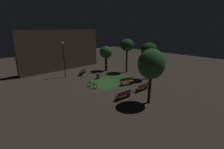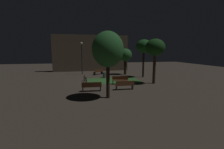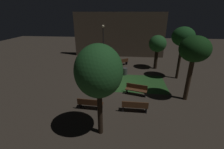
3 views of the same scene
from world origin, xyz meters
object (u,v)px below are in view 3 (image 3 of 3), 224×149
(tree_tall_center, at_px, (157,44))
(tree_lawn_side, at_px, (99,72))
(tree_left_canopy, at_px, (183,37))
(trash_bin, at_px, (125,71))
(bench_back_row, at_px, (122,62))
(bench_path_side, at_px, (90,103))
(lamp_post_plaza_east, at_px, (103,38))
(bench_near_trees, at_px, (135,106))
(bench_front_left, at_px, (136,89))
(tree_near_wall, at_px, (194,50))
(bicycle, at_px, (97,79))

(tree_tall_center, bearing_deg, tree_lawn_side, -112.52)
(tree_left_canopy, bearing_deg, trash_bin, 175.64)
(bench_back_row, relative_size, trash_bin, 2.17)
(bench_path_side, distance_m, tree_lawn_side, 4.13)
(tree_lawn_side, bearing_deg, bench_back_row, 86.84)
(tree_left_canopy, distance_m, tree_tall_center, 3.65)
(tree_tall_center, bearing_deg, tree_left_canopy, -58.47)
(bench_back_row, relative_size, lamp_post_plaza_east, 0.34)
(bench_near_trees, height_order, lamp_post_plaza_east, lamp_post_plaza_east)
(tree_left_canopy, height_order, tree_lawn_side, tree_left_canopy)
(lamp_post_plaza_east, bearing_deg, tree_left_canopy, -27.15)
(bench_path_side, distance_m, bench_front_left, 4.21)
(tree_near_wall, bearing_deg, bicycle, 161.49)
(tree_left_canopy, distance_m, tree_lawn_side, 10.99)
(bench_path_side, xyz_separation_m, trash_bin, (2.28, 6.94, -0.09))
(tree_near_wall, bearing_deg, tree_tall_center, 99.93)
(tree_near_wall, relative_size, trash_bin, 6.37)
(bench_path_side, height_order, bench_back_row, same)
(tree_left_canopy, xyz_separation_m, trash_bin, (-5.47, 0.42, -3.87))
(bench_near_trees, bearing_deg, bench_path_side, 180.00)
(tree_near_wall, bearing_deg, bench_back_row, 124.12)
(bench_near_trees, relative_size, tree_left_canopy, 0.34)
(tree_near_wall, relative_size, tree_lawn_side, 0.97)
(lamp_post_plaza_east, bearing_deg, bench_path_side, -86.29)
(bench_near_trees, relative_size, tree_lawn_side, 0.35)
(bench_path_side, bearing_deg, tree_near_wall, 16.65)
(bench_back_row, bearing_deg, lamp_post_plaza_east, 164.81)
(tree_lawn_side, height_order, trash_bin, tree_lawn_side)
(bench_back_row, distance_m, tree_tall_center, 4.91)
(tree_near_wall, relative_size, tree_tall_center, 1.24)
(bench_front_left, height_order, trash_bin, bench_front_left)
(tree_near_wall, xyz_separation_m, lamp_post_plaza_east, (-7.94, 8.69, -0.61))
(bench_path_side, bearing_deg, bench_near_trees, -0.00)
(bench_near_trees, height_order, tree_tall_center, tree_tall_center)
(bench_near_trees, height_order, bench_front_left, same)
(bench_back_row, height_order, tree_near_wall, tree_near_wall)
(bench_front_left, xyz_separation_m, tree_tall_center, (2.61, 6.90, 2.51))
(bench_back_row, distance_m, lamp_post_plaza_east, 3.90)
(bench_back_row, distance_m, trash_bin, 3.27)
(bench_front_left, relative_size, tree_lawn_side, 0.36)
(bench_path_side, height_order, tree_tall_center, tree_tall_center)
(bench_front_left, relative_size, tree_near_wall, 0.37)
(trash_bin, bearing_deg, tree_tall_center, 34.23)
(bench_front_left, xyz_separation_m, trash_bin, (-1.07, 4.39, -0.09))
(lamp_post_plaza_east, height_order, bicycle, lamp_post_plaza_east)
(bench_front_left, xyz_separation_m, bicycle, (-3.80, 2.19, -0.14))
(tree_lawn_side, bearing_deg, bench_path_side, 116.78)
(bench_near_trees, relative_size, bench_back_row, 1.06)
(bench_back_row, bearing_deg, tree_lawn_side, -93.16)
(tree_left_canopy, xyz_separation_m, lamp_post_plaza_east, (-8.46, 4.34, -0.88))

